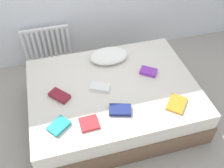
# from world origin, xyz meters

# --- Properties ---
(ground_plane) EXTENTS (8.00, 8.00, 0.00)m
(ground_plane) POSITION_xyz_m (0.00, 0.00, 0.00)
(ground_plane) COLOR #9E998E
(bed) EXTENTS (2.00, 1.50, 0.50)m
(bed) POSITION_xyz_m (0.00, 0.00, 0.25)
(bed) COLOR brown
(bed) RESTS_ON ground
(radiator) EXTENTS (0.69, 0.04, 0.55)m
(radiator) POSITION_xyz_m (-0.69, 1.20, 0.38)
(radiator) COLOR white
(radiator) RESTS_ON ground
(pillow) EXTENTS (0.50, 0.35, 0.11)m
(pillow) POSITION_xyz_m (0.08, 0.48, 0.56)
(pillow) COLOR white
(pillow) RESTS_ON bed
(textbook_maroon) EXTENTS (0.25, 0.26, 0.05)m
(textbook_maroon) POSITION_xyz_m (-0.63, -0.01, 0.52)
(textbook_maroon) COLOR maroon
(textbook_maroon) RESTS_ON bed
(textbook_red) EXTENTS (0.20, 0.18, 0.03)m
(textbook_red) POSITION_xyz_m (-0.38, -0.46, 0.51)
(textbook_red) COLOR red
(textbook_red) RESTS_ON bed
(textbook_navy) EXTENTS (0.26, 0.21, 0.04)m
(textbook_navy) POSITION_xyz_m (-0.03, -0.38, 0.52)
(textbook_navy) COLOR navy
(textbook_navy) RESTS_ON bed
(textbook_orange) EXTENTS (0.30, 0.31, 0.03)m
(textbook_orange) POSITION_xyz_m (0.59, -0.46, 0.51)
(textbook_orange) COLOR orange
(textbook_orange) RESTS_ON bed
(textbook_purple) EXTENTS (0.24, 0.22, 0.05)m
(textbook_purple) POSITION_xyz_m (0.48, 0.09, 0.53)
(textbook_purple) COLOR purple
(textbook_purple) RESTS_ON bed
(textbook_white) EXTENTS (0.25, 0.21, 0.05)m
(textbook_white) POSITION_xyz_m (-0.16, -0.01, 0.52)
(textbook_white) COLOR white
(textbook_white) RESTS_ON bed
(textbook_teal) EXTENTS (0.26, 0.25, 0.04)m
(textbook_teal) POSITION_xyz_m (-0.68, -0.42, 0.52)
(textbook_teal) COLOR teal
(textbook_teal) RESTS_ON bed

